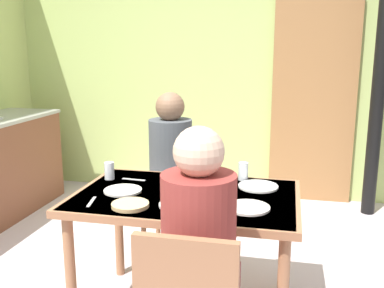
{
  "coord_description": "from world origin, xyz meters",
  "views": [
    {
      "loc": [
        0.8,
        -2.16,
        1.5
      ],
      "look_at": [
        0.27,
        0.2,
        0.97
      ],
      "focal_mm": 40.53,
      "sensor_mm": 36.0,
      "label": 1
    }
  ],
  "objects_px": {
    "chair_far_diner": "(175,188)",
    "person_near_diner": "(199,233)",
    "dining_table": "(186,208)",
    "serving_bowl_center": "(219,183)",
    "person_far_diner": "(170,155)",
    "water_bottle_green_near": "(184,164)"
  },
  "relations": [
    {
      "from": "person_near_diner",
      "to": "person_far_diner",
      "type": "relative_size",
      "value": 1.0
    },
    {
      "from": "dining_table",
      "to": "person_near_diner",
      "type": "distance_m",
      "value": 0.66
    },
    {
      "from": "person_near_diner",
      "to": "person_far_diner",
      "type": "bearing_deg",
      "value": 110.65
    },
    {
      "from": "person_far_diner",
      "to": "serving_bowl_center",
      "type": "relative_size",
      "value": 4.53
    },
    {
      "from": "chair_far_diner",
      "to": "serving_bowl_center",
      "type": "distance_m",
      "value": 0.77
    },
    {
      "from": "chair_far_diner",
      "to": "person_near_diner",
      "type": "relative_size",
      "value": 1.13
    },
    {
      "from": "dining_table",
      "to": "water_bottle_green_near",
      "type": "distance_m",
      "value": 0.25
    },
    {
      "from": "water_bottle_green_near",
      "to": "serving_bowl_center",
      "type": "relative_size",
      "value": 1.75
    },
    {
      "from": "water_bottle_green_near",
      "to": "chair_far_diner",
      "type": "bearing_deg",
      "value": 109.1
    },
    {
      "from": "chair_far_diner",
      "to": "person_far_diner",
      "type": "distance_m",
      "value": 0.31
    },
    {
      "from": "dining_table",
      "to": "serving_bowl_center",
      "type": "distance_m",
      "value": 0.25
    },
    {
      "from": "person_near_diner",
      "to": "serving_bowl_center",
      "type": "bearing_deg",
      "value": 93.17
    },
    {
      "from": "person_near_diner",
      "to": "person_far_diner",
      "type": "height_order",
      "value": "same"
    },
    {
      "from": "chair_far_diner",
      "to": "person_near_diner",
      "type": "bearing_deg",
      "value": 108.74
    },
    {
      "from": "person_far_diner",
      "to": "person_near_diner",
      "type": "bearing_deg",
      "value": 110.65
    },
    {
      "from": "dining_table",
      "to": "person_far_diner",
      "type": "distance_m",
      "value": 0.68
    },
    {
      "from": "dining_table",
      "to": "serving_bowl_center",
      "type": "relative_size",
      "value": 7.21
    },
    {
      "from": "person_far_diner",
      "to": "serving_bowl_center",
      "type": "height_order",
      "value": "person_far_diner"
    },
    {
      "from": "person_far_diner",
      "to": "water_bottle_green_near",
      "type": "height_order",
      "value": "person_far_diner"
    },
    {
      "from": "dining_table",
      "to": "chair_far_diner",
      "type": "xyz_separation_m",
      "value": [
        -0.26,
        0.75,
        -0.14
      ]
    },
    {
      "from": "dining_table",
      "to": "water_bottle_green_near",
      "type": "xyz_separation_m",
      "value": [
        -0.04,
        0.1,
        0.22
      ]
    },
    {
      "from": "chair_far_diner",
      "to": "person_near_diner",
      "type": "xyz_separation_m",
      "value": [
        0.46,
        -1.37,
        0.28
      ]
    }
  ]
}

